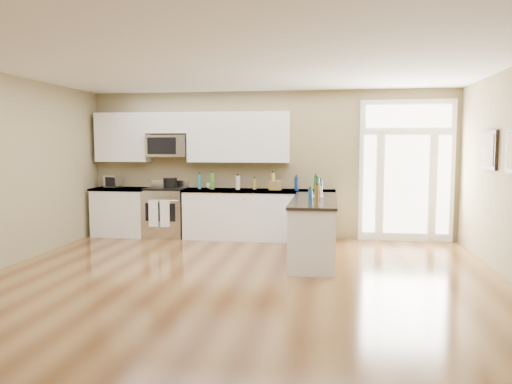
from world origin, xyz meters
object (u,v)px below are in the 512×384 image
(kitchen_range, at_px, (166,212))
(toaster_oven, at_px, (113,181))
(peninsula_cabinet, at_px, (314,231))
(stockpot, at_px, (170,183))

(kitchen_range, bearing_deg, toaster_oven, 175.93)
(peninsula_cabinet, relative_size, kitchen_range, 2.15)
(stockpot, bearing_deg, toaster_oven, 179.13)
(kitchen_range, height_order, stockpot, stockpot)
(stockpot, relative_size, toaster_oven, 0.93)
(kitchen_range, distance_m, toaster_oven, 1.25)
(stockpot, bearing_deg, kitchen_range, -142.09)
(peninsula_cabinet, relative_size, toaster_oven, 8.15)
(kitchen_range, height_order, toaster_oven, toaster_oven)
(kitchen_range, xyz_separation_m, toaster_oven, (-1.11, 0.08, 0.58))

